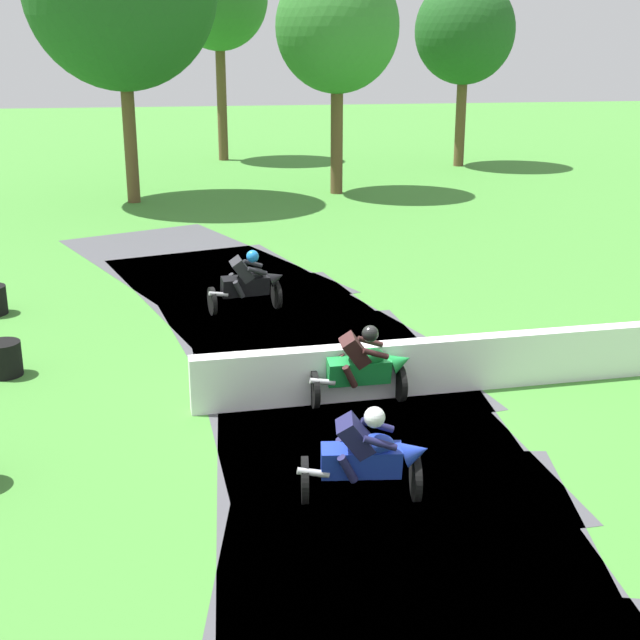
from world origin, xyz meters
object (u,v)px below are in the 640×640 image
at_px(tire_stack_mid_b, 4,359).
at_px(motorcycle_trailing_black, 249,282).
at_px(motorcycle_chase_green, 364,367).
at_px(motorcycle_lead_blue, 367,456).

bearing_deg(tire_stack_mid_b, motorcycle_trailing_black, 33.76).
bearing_deg(motorcycle_chase_green, motorcycle_lead_blue, -100.51).
bearing_deg(motorcycle_trailing_black, motorcycle_chase_green, -74.70).
height_order(motorcycle_chase_green, motorcycle_trailing_black, same).
relative_size(motorcycle_trailing_black, tire_stack_mid_b, 2.76).
distance_m(motorcycle_chase_green, tire_stack_mid_b, 6.28).
xyz_separation_m(motorcycle_trailing_black, tire_stack_mid_b, (-4.45, -2.98, -0.35)).
bearing_deg(motorcycle_trailing_black, motorcycle_lead_blue, -84.04).
height_order(motorcycle_lead_blue, tire_stack_mid_b, motorcycle_lead_blue).
relative_size(motorcycle_chase_green, motorcycle_trailing_black, 0.99).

